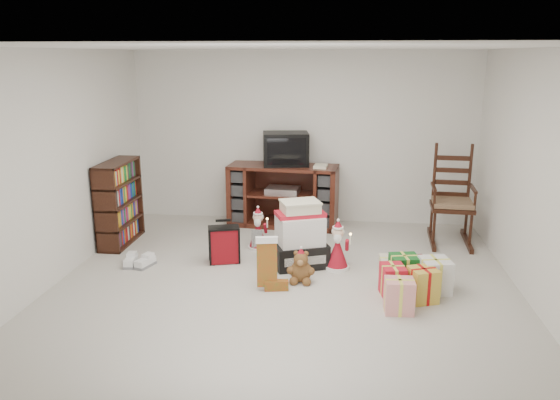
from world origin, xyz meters
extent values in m
cube|color=beige|center=(0.00, 0.00, -0.01)|extent=(5.00, 5.00, 0.01)
cube|color=white|center=(0.00, 0.00, 2.50)|extent=(5.00, 5.00, 0.01)
cube|color=white|center=(0.00, 2.50, 1.25)|extent=(5.00, 0.01, 2.50)
cube|color=white|center=(0.00, -2.50, 1.25)|extent=(5.00, 0.01, 2.50)
cube|color=white|center=(-2.50, 0.00, 1.25)|extent=(0.01, 5.00, 2.50)
cube|color=white|center=(2.50, 0.00, 1.25)|extent=(0.01, 5.00, 2.50)
cube|color=#491914|center=(-0.27, 2.19, 0.45)|extent=(1.61, 0.69, 0.90)
cube|color=silver|center=(-0.27, 2.16, 0.53)|extent=(0.50, 0.38, 0.09)
cube|color=#32190D|center=(-2.32, 1.16, 0.55)|extent=(0.30, 0.90, 1.10)
cube|color=#32190D|center=(2.03, 1.69, 0.49)|extent=(0.57, 0.55, 0.05)
cube|color=brown|center=(2.03, 1.69, 0.55)|extent=(0.53, 0.51, 0.06)
cube|color=#32190D|center=(2.03, 1.93, 0.93)|extent=(0.46, 0.09, 0.83)
cube|color=#32190D|center=(2.03, 1.69, 0.03)|extent=(0.59, 0.92, 0.06)
cube|color=black|center=(0.11, 0.62, 0.14)|extent=(0.74, 0.64, 0.28)
cube|color=white|center=(0.11, 0.62, 0.45)|extent=(0.63, 0.56, 0.34)
cube|color=red|center=(0.11, 0.62, 0.64)|extent=(0.63, 0.48, 0.05)
cube|color=beige|center=(0.11, 0.62, 0.72)|extent=(0.50, 0.45, 0.11)
cube|color=maroon|center=(-0.80, 0.60, 0.23)|extent=(0.38, 0.27, 0.45)
cube|color=black|center=(-0.80, 0.68, 0.51)|extent=(0.18, 0.08, 0.03)
ellipsoid|color=brown|center=(0.17, 0.15, 0.12)|extent=(0.24, 0.20, 0.25)
sphere|color=brown|center=(0.17, 0.12, 0.27)|extent=(0.16, 0.16, 0.16)
cone|color=maroon|center=(0.56, 0.57, 0.20)|extent=(0.28, 0.28, 0.39)
sphere|color=beige|center=(0.56, 0.57, 0.44)|extent=(0.13, 0.13, 0.13)
cone|color=maroon|center=(0.56, 0.57, 0.55)|extent=(0.12, 0.12, 0.10)
cylinder|color=silver|center=(0.70, 0.46, 0.40)|extent=(0.02, 0.02, 0.12)
cone|color=maroon|center=(-0.47, 1.14, 0.18)|extent=(0.26, 0.26, 0.37)
sphere|color=beige|center=(-0.47, 1.14, 0.42)|extent=(0.13, 0.13, 0.13)
cone|color=maroon|center=(-0.47, 1.14, 0.51)|extent=(0.11, 0.11, 0.09)
cylinder|color=silver|center=(-0.34, 1.04, 0.38)|extent=(0.02, 0.02, 0.11)
cube|color=white|center=(-1.89, 0.37, 0.05)|extent=(0.16, 0.30, 0.10)
cube|color=white|center=(-1.70, 0.37, 0.05)|extent=(0.20, 0.31, 0.10)
cube|color=red|center=(1.12, -0.06, 0.14)|extent=(0.28, 0.28, 0.28)
cube|color=#19651D|center=(1.33, 0.21, 0.14)|extent=(0.28, 0.28, 0.28)
cube|color=yellow|center=(1.39, -0.22, 0.14)|extent=(0.28, 0.28, 0.28)
cube|color=white|center=(1.07, -0.43, 0.14)|extent=(0.28, 0.28, 0.28)
cube|color=white|center=(1.60, -0.01, 0.14)|extent=(0.28, 0.28, 0.28)
cube|color=maroon|center=(1.55, 0.42, 0.14)|extent=(0.28, 0.28, 0.28)
cube|color=beige|center=(1.28, 0.47, 0.14)|extent=(0.28, 0.28, 0.28)
cube|color=black|center=(-0.24, 2.24, 1.13)|extent=(0.70, 0.55, 0.47)
cube|color=black|center=(-0.24, 2.01, 1.13)|extent=(0.54, 0.11, 0.37)
camera|label=1|loc=(0.60, -5.45, 2.43)|focal=35.00mm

